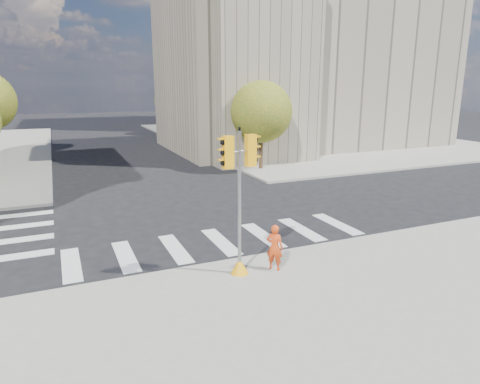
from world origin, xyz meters
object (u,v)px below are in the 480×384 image
at_px(lamp_far, 190,97).
at_px(traffic_signal, 240,214).
at_px(lamp_near, 244,102).
at_px(photographer, 275,247).

xyz_separation_m(lamp_far, traffic_signal, (-8.68, -33.16, -2.50)).
height_order(lamp_near, lamp_far, same).
bearing_deg(lamp_near, photographer, -111.30).
bearing_deg(traffic_signal, photographer, -14.19).
height_order(lamp_near, traffic_signal, lamp_near).
relative_size(traffic_signal, photographer, 3.05).
height_order(lamp_far, traffic_signal, lamp_far).
bearing_deg(lamp_near, lamp_far, 90.00).
distance_m(lamp_far, photographer, 34.37).
xyz_separation_m(lamp_near, lamp_far, (0.00, 14.00, 0.00)).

